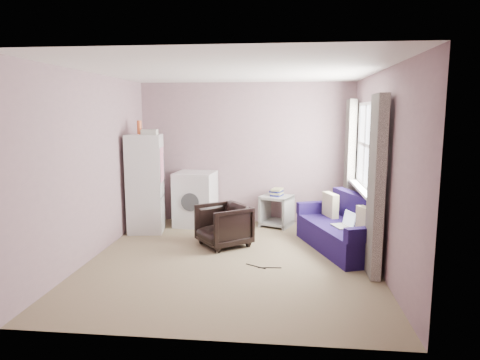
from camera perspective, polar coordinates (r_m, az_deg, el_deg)
The scene contains 8 objects.
room at distance 5.62m, azimuth -0.94°, elevation 1.62°, with size 3.84×4.24×2.54m.
armchair at distance 6.40m, azimuth -2.20°, elevation -5.78°, with size 0.67×0.62×0.69m, color black.
fridge at distance 7.24m, azimuth -12.49°, elevation -0.37°, with size 0.64×0.64×1.85m.
washing_machine at distance 7.58m, azimuth -5.95°, elevation -2.33°, with size 0.71×0.72×0.94m.
side_table at distance 7.53m, azimuth 4.90°, elevation -3.79°, with size 0.64×0.64×0.67m.
sofa at distance 6.43m, azimuth 14.03°, elevation -6.55°, with size 1.33×1.89×0.77m.
window_dressing at distance 6.37m, azimuth 15.80°, elevation 0.83°, with size 0.17×2.62×2.18m.
floor_cables at distance 5.62m, azimuth 3.04°, elevation -11.50°, with size 0.47×0.16×0.01m.
Camera 1 is at (0.70, -5.52, 1.97)m, focal length 32.00 mm.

